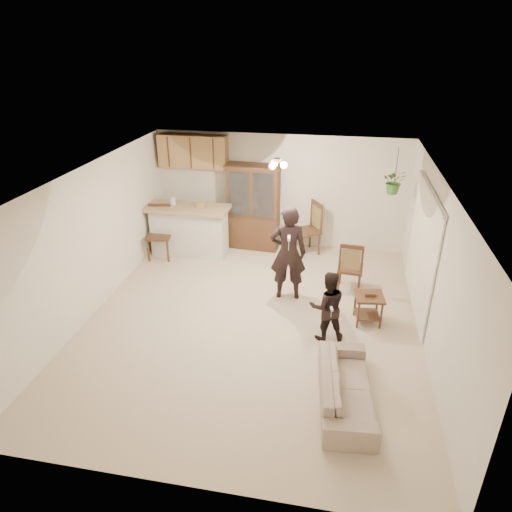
% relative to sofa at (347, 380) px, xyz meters
% --- Properties ---
extents(floor, '(6.50, 6.50, 0.00)m').
position_rel_sofa_xyz_m(floor, '(-1.57, 1.66, -0.37)').
color(floor, beige).
rests_on(floor, ground).
extents(ceiling, '(5.50, 6.50, 0.02)m').
position_rel_sofa_xyz_m(ceiling, '(-1.57, 1.66, 2.13)').
color(ceiling, white).
rests_on(ceiling, wall_back).
extents(wall_back, '(5.50, 0.02, 2.50)m').
position_rel_sofa_xyz_m(wall_back, '(-1.57, 4.91, 0.88)').
color(wall_back, beige).
rests_on(wall_back, ground).
extents(wall_front, '(5.50, 0.02, 2.50)m').
position_rel_sofa_xyz_m(wall_front, '(-1.57, -1.59, 0.88)').
color(wall_front, beige).
rests_on(wall_front, ground).
extents(wall_left, '(0.02, 6.50, 2.50)m').
position_rel_sofa_xyz_m(wall_left, '(-4.32, 1.66, 0.88)').
color(wall_left, beige).
rests_on(wall_left, ground).
extents(wall_right, '(0.02, 6.50, 2.50)m').
position_rel_sofa_xyz_m(wall_right, '(1.18, 1.66, 0.88)').
color(wall_right, beige).
rests_on(wall_right, ground).
extents(breakfast_bar, '(1.60, 0.55, 1.00)m').
position_rel_sofa_xyz_m(breakfast_bar, '(-3.42, 4.01, 0.13)').
color(breakfast_bar, silver).
rests_on(breakfast_bar, floor).
extents(bar_top, '(1.75, 0.70, 0.08)m').
position_rel_sofa_xyz_m(bar_top, '(-3.42, 4.01, 0.68)').
color(bar_top, tan).
rests_on(bar_top, breakfast_bar).
extents(upper_cabinets, '(1.50, 0.34, 0.70)m').
position_rel_sofa_xyz_m(upper_cabinets, '(-3.47, 4.73, 1.73)').
color(upper_cabinets, brown).
rests_on(upper_cabinets, wall_back).
extents(vertical_blinds, '(0.06, 2.30, 2.10)m').
position_rel_sofa_xyz_m(vertical_blinds, '(1.14, 2.56, 0.73)').
color(vertical_blinds, white).
rests_on(vertical_blinds, wall_right).
extents(ceiling_fixture, '(0.36, 0.36, 0.20)m').
position_rel_sofa_xyz_m(ceiling_fixture, '(-1.37, 2.86, 2.03)').
color(ceiling_fixture, beige).
rests_on(ceiling_fixture, ceiling).
extents(hanging_plant, '(0.43, 0.37, 0.48)m').
position_rel_sofa_xyz_m(hanging_plant, '(0.73, 4.06, 1.48)').
color(hanging_plant, '#2A6227').
rests_on(hanging_plant, ceiling).
extents(plant_cord, '(0.01, 0.01, 0.65)m').
position_rel_sofa_xyz_m(plant_cord, '(0.73, 4.06, 1.81)').
color(plant_cord, black).
rests_on(plant_cord, ceiling).
extents(sofa, '(0.89, 1.93, 0.73)m').
position_rel_sofa_xyz_m(sofa, '(0.00, 0.00, 0.00)').
color(sofa, '#BFB59D').
rests_on(sofa, floor).
extents(adult, '(0.70, 0.51, 1.80)m').
position_rel_sofa_xyz_m(adult, '(-1.09, 2.55, 0.53)').
color(adult, black).
rests_on(adult, floor).
extents(child, '(0.76, 0.65, 1.35)m').
position_rel_sofa_xyz_m(child, '(-0.33, 1.37, 0.31)').
color(child, black).
rests_on(child, floor).
extents(china_hutch, '(1.23, 0.55, 1.90)m').
position_rel_sofa_xyz_m(china_hutch, '(-2.11, 4.60, 0.57)').
color(china_hutch, '#392114').
rests_on(china_hutch, floor).
extents(side_table, '(0.52, 0.52, 0.57)m').
position_rel_sofa_xyz_m(side_table, '(0.34, 1.96, -0.10)').
color(side_table, '#392114').
rests_on(side_table, floor).
extents(chair_bar, '(0.57, 0.57, 1.14)m').
position_rel_sofa_xyz_m(chair_bar, '(-3.99, 3.69, -0.04)').
color(chair_bar, '#392114').
rests_on(chair_bar, floor).
extents(chair_hutch_left, '(0.70, 0.70, 1.15)m').
position_rel_sofa_xyz_m(chair_hutch_left, '(-0.91, 4.51, -0.04)').
color(chair_hutch_left, '#392114').
rests_on(chair_hutch_left, floor).
extents(chair_hutch_right, '(0.49, 0.49, 1.02)m').
position_rel_sofa_xyz_m(chair_hutch_right, '(0.03, 3.00, -0.08)').
color(chair_hutch_right, '#392114').
rests_on(chair_hutch_right, floor).
extents(controller_adult, '(0.06, 0.16, 0.05)m').
position_rel_sofa_xyz_m(controller_adult, '(-1.04, 2.14, 0.99)').
color(controller_adult, white).
rests_on(controller_adult, adult).
extents(controller_child, '(0.05, 0.11, 0.03)m').
position_rel_sofa_xyz_m(controller_child, '(-0.26, 1.10, 0.36)').
color(controller_child, white).
rests_on(controller_child, child).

